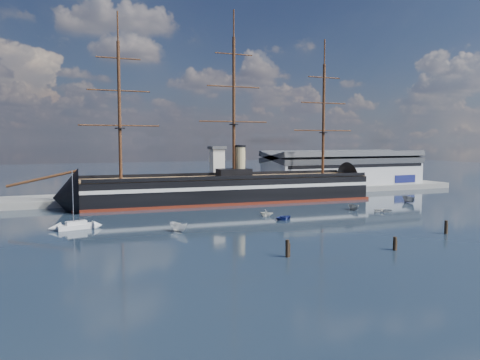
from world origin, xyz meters
name	(u,v)px	position (x,y,z in m)	size (l,w,h in m)	color
ground	(250,212)	(0.00, 40.00, 0.00)	(600.00, 600.00, 0.00)	#152032
quay	(233,195)	(10.00, 76.00, 0.00)	(180.00, 18.00, 2.00)	slate
warehouse	(343,169)	(58.00, 80.00, 7.98)	(63.00, 21.00, 11.60)	#B7BABC
quay_tower	(217,168)	(3.00, 73.00, 9.75)	(5.00, 5.00, 15.00)	silver
warship	(223,189)	(-0.04, 60.00, 4.04)	(113.39, 22.20, 53.94)	black
sailboat	(76,225)	(-44.10, 31.87, 0.80)	(8.13, 3.86, 12.52)	silver
motorboat_a	(179,231)	(-24.68, 20.85, 0.00)	(5.97, 2.19, 2.39)	white
motorboat_b	(285,219)	(2.75, 25.55, 0.00)	(3.06, 1.22, 1.43)	navy
motorboat_c	(354,210)	(27.36, 31.65, 0.00)	(4.90, 1.80, 1.96)	gray
motorboat_d	(266,216)	(0.64, 31.28, 0.00)	(5.48, 2.38, 2.01)	white
motorboat_e	(383,212)	(32.51, 25.79, 0.00)	(2.93, 1.17, 1.37)	silver
motorboat_f	(409,203)	(52.12, 37.58, 0.00)	(6.48, 2.38, 2.59)	gray
piling_near_left	(287,257)	(-14.27, -6.83, 0.00)	(0.64, 0.64, 3.53)	black
piling_near_mid	(395,250)	(5.03, -9.86, 0.00)	(0.64, 0.64, 3.03)	black
piling_near_right	(446,234)	(24.44, -2.64, 0.00)	(0.64, 0.64, 3.42)	black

